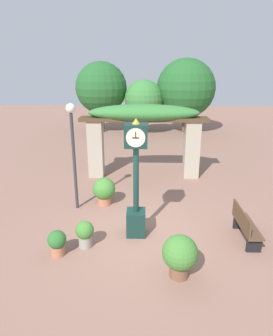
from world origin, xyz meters
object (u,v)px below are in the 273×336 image
(potted_plant_near_right, at_px, (180,254))
(park_bench, at_px, (245,225))
(potted_plant_far_left, at_px, (85,233))
(potted_plant_near_left, at_px, (104,190))
(lamp_post, at_px, (73,139))
(potted_plant_far_right, at_px, (57,242))
(pedestal_clock, at_px, (136,179))

(potted_plant_near_right, height_order, park_bench, potted_plant_near_right)
(potted_plant_near_right, height_order, potted_plant_far_left, potted_plant_near_right)
(potted_plant_near_left, relative_size, lamp_post, 0.28)
(potted_plant_near_left, xyz_separation_m, potted_plant_far_right, (-0.80, -3.00, -0.15))
(pedestal_clock, height_order, potted_plant_near_left, pedestal_clock)
(potted_plant_near_left, bearing_deg, park_bench, -27.37)
(potted_plant_near_right, relative_size, park_bench, 0.69)
(park_bench, bearing_deg, potted_plant_far_right, 99.87)
(pedestal_clock, distance_m, potted_plant_far_left, 1.94)
(pedestal_clock, distance_m, potted_plant_far_right, 2.56)
(pedestal_clock, bearing_deg, potted_plant_far_left, -153.16)
(lamp_post, bearing_deg, potted_plant_far_left, -72.79)
(potted_plant_far_left, bearing_deg, lamp_post, 107.21)
(potted_plant_near_right, xyz_separation_m, park_bench, (1.96, 1.60, -0.14))
(park_bench, height_order, lamp_post, lamp_post)
(potted_plant_near_left, xyz_separation_m, potted_plant_near_right, (2.17, -3.73, 0.05))
(potted_plant_near_left, distance_m, lamp_post, 2.08)
(potted_plant_far_left, relative_size, park_bench, 0.49)
(pedestal_clock, relative_size, potted_plant_far_left, 4.50)
(pedestal_clock, bearing_deg, potted_plant_near_left, 120.64)
(potted_plant_far_right, bearing_deg, potted_plant_far_left, 31.77)
(pedestal_clock, distance_m, lamp_post, 2.70)
(potted_plant_far_left, xyz_separation_m, park_bench, (4.30, 0.47, 0.02))
(potted_plant_far_left, height_order, potted_plant_far_right, potted_plant_far_left)
(lamp_post, bearing_deg, pedestal_clock, -38.73)
(park_bench, bearing_deg, potted_plant_near_left, 62.63)
(potted_plant_near_left, distance_m, potted_plant_far_right, 3.10)
(potted_plant_near_right, bearing_deg, potted_plant_far_right, 166.04)
(pedestal_clock, xyz_separation_m, potted_plant_far_left, (-1.32, -0.67, -1.25))
(potted_plant_far_left, height_order, park_bench, park_bench)
(potted_plant_near_right, distance_m, park_bench, 2.53)
(lamp_post, bearing_deg, potted_plant_near_left, 19.32)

